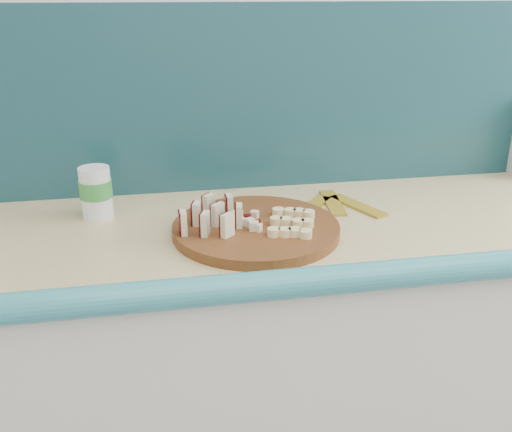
% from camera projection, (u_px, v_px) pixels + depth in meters
% --- Properties ---
extents(kitchen_counter, '(2.20, 0.63, 0.91)m').
position_uv_depth(kitchen_counter, '(406.00, 362.00, 1.62)').
color(kitchen_counter, silver).
rests_on(kitchen_counter, ground).
extents(backsplash, '(2.20, 0.02, 0.50)m').
position_uv_depth(backsplash, '(387.00, 95.00, 1.62)').
color(backsplash, teal).
rests_on(backsplash, kitchen_counter).
extents(cutting_board, '(0.49, 0.49, 0.02)m').
position_uv_depth(cutting_board, '(256.00, 229.00, 1.33)').
color(cutting_board, '#4D2B10').
rests_on(cutting_board, kitchen_counter).
extents(apple_wedges, '(0.15, 0.17, 0.05)m').
position_uv_depth(apple_wedges, '(213.00, 216.00, 1.30)').
color(apple_wedges, beige).
rests_on(apple_wedges, cutting_board).
extents(apple_chunks, '(0.06, 0.07, 0.02)m').
position_uv_depth(apple_chunks, '(246.00, 220.00, 1.32)').
color(apple_chunks, '#F2E4C2').
rests_on(apple_chunks, cutting_board).
extents(banana_slices, '(0.13, 0.16, 0.02)m').
position_uv_depth(banana_slices, '(292.00, 222.00, 1.31)').
color(banana_slices, '#EDDB91').
rests_on(banana_slices, cutting_board).
extents(canister, '(0.08, 0.08, 0.13)m').
position_uv_depth(canister, '(96.00, 192.00, 1.40)').
color(canister, white).
rests_on(canister, kitchen_counter).
extents(banana_peel, '(0.26, 0.22, 0.01)m').
position_uv_depth(banana_peel, '(333.00, 205.00, 1.49)').
color(banana_peel, gold).
rests_on(banana_peel, kitchen_counter).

